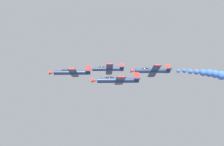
# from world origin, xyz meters

# --- Properties ---
(airplane_lead) EXTENTS (9.22, 10.35, 3.42)m
(airplane_lead) POSITION_xyz_m (-0.24, 10.26, 77.18)
(airplane_lead) COLOR navy
(airplane_left_inner) EXTENTS (9.22, 10.35, 3.42)m
(airplane_left_inner) POSITION_xyz_m (-9.88, -0.69, 76.51)
(airplane_left_inner) COLOR navy
(airplane_right_inner) EXTENTS (8.88, 10.35, 4.22)m
(airplane_right_inner) POSITION_xyz_m (9.49, 0.96, 77.12)
(airplane_right_inner) COLOR navy
(airplane_left_outer) EXTENTS (8.86, 10.35, 4.26)m
(airplane_left_outer) POSITION_xyz_m (0.45, -10.28, 77.47)
(airplane_left_outer) COLOR navy
(smoke_trail_left_outer) EXTENTS (2.37, 13.01, 2.98)m
(smoke_trail_left_outer) POSITION_xyz_m (0.25, -25.48, 76.66)
(smoke_trail_left_outer) COLOR blue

